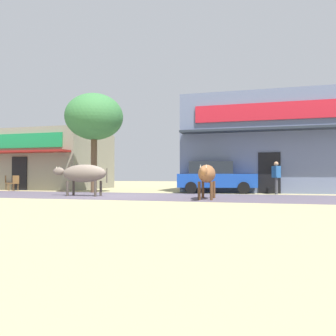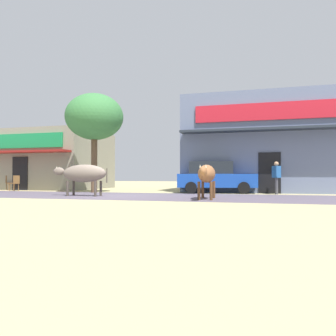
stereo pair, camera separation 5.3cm
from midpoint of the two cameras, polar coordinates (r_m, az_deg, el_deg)
The scene contains 11 objects.
ground at distance 15.97m, azimuth -8.84°, elevation -4.51°, with size 80.00×80.00×0.00m, color tan.
asphalt_road at distance 15.97m, azimuth -8.84°, elevation -4.50°, with size 72.00×5.44×0.00m, color #564E5C.
storefront_left_cafe at distance 26.05m, azimuth -18.85°, elevation 1.17°, with size 7.41×6.81×3.97m.
storefront_right_club at distance 21.50m, azimuth 15.64°, elevation 3.56°, with size 8.94×6.81×5.40m.
roadside_tree at distance 19.43m, azimuth -11.92°, elevation 8.13°, with size 3.13×3.13×5.36m.
parked_hatchback_car at distance 18.40m, azimuth 7.71°, elevation -1.46°, with size 4.29×2.48×1.64m.
cow_near_brown at distance 15.98m, azimuth -13.68°, elevation -0.91°, with size 2.76×0.77×1.40m.
cow_far_dark at distance 13.43m, azimuth 6.46°, elevation -1.01°, with size 0.76×2.54×1.33m.
pedestrian_by_shop at distance 17.72m, azimuth 17.47°, elevation -1.12°, with size 0.43×0.61×1.60m.
cafe_chair_near_tree at distance 22.59m, azimuth -23.79°, elevation -2.16°, with size 0.52×0.52×0.92m.
cafe_chair_by_doorway at distance 24.32m, azimuth -24.49°, elevation -2.09°, with size 0.60×0.60×0.92m.
Camera 2 is at (6.66, -14.49, 0.90)m, focal length 37.10 mm.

